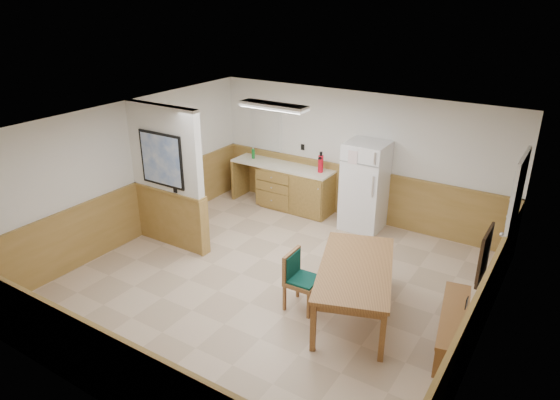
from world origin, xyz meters
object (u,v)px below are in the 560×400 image
Objects in this scene: dining_bench at (454,321)px; dining_chair at (298,275)px; fire_extinguisher at (321,163)px; refrigerator at (365,186)px; soap_bottle at (253,154)px; dining_table at (355,272)px.

dining_chair is (-2.09, -0.34, 0.15)m from dining_bench.
fire_extinguisher reaches higher than dining_bench.
fire_extinguisher is (-0.98, 0.09, 0.24)m from refrigerator.
dining_chair is 4.16m from soap_bottle.
fire_extinguisher is at bearing 131.32° from dining_bench.
refrigerator is 2.60m from soap_bottle.
dining_chair is at bearing 179.50° from dining_table.
soap_bottle is (-2.86, 2.97, 0.51)m from dining_chair.
soap_bottle reaches higher than dining_chair.
dining_chair is 4.08× the size of soap_bottle.
soap_bottle is (-4.95, 2.64, 0.66)m from dining_bench.
refrigerator reaches higher than dining_chair.
dining_bench is at bearing -15.83° from dining_table.
dining_bench is 1.82× the size of dining_chair.
refrigerator is 1.08× the size of dining_bench.
dining_chair reaches higher than dining_table.
dining_table is 4.53m from soap_bottle.
fire_extinguisher is at bearing 111.25° from dining_chair.
fire_extinguisher reaches higher than soap_bottle.
soap_bottle is (-2.59, 0.09, 0.16)m from refrigerator.
refrigerator is 8.06× the size of soap_bottle.
soap_bottle is at bearing 132.34° from dining_chair.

